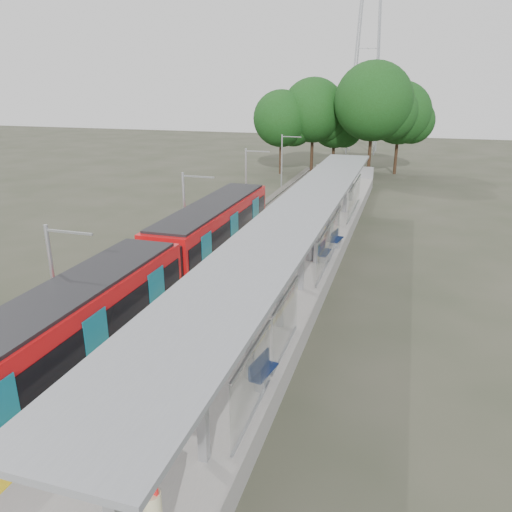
{
  "coord_description": "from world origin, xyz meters",
  "views": [
    {
      "loc": [
        6.42,
        -7.8,
        10.38
      ],
      "look_at": [
        -0.38,
        14.44,
        2.3
      ],
      "focal_mm": 35.0,
      "sensor_mm": 36.0,
      "label": 1
    }
  ],
  "objects_px": {
    "bench_far": "(336,238)",
    "bench_near": "(262,369)",
    "bench_mid": "(323,251)",
    "litter_bin": "(310,251)",
    "train": "(158,269)",
    "info_pillar_far": "(327,227)"
  },
  "relations": [
    {
      "from": "bench_near",
      "to": "bench_far",
      "type": "relative_size",
      "value": 1.01
    },
    {
      "from": "bench_near",
      "to": "litter_bin",
      "type": "relative_size",
      "value": 1.38
    },
    {
      "from": "litter_bin",
      "to": "bench_mid",
      "type": "bearing_deg",
      "value": 17.24
    },
    {
      "from": "bench_near",
      "to": "litter_bin",
      "type": "xyz_separation_m",
      "value": [
        -0.83,
        12.42,
        0.02
      ]
    },
    {
      "from": "train",
      "to": "bench_near",
      "type": "bearing_deg",
      "value": -41.57
    },
    {
      "from": "bench_mid",
      "to": "bench_far",
      "type": "bearing_deg",
      "value": 88.04
    },
    {
      "from": "train",
      "to": "bench_far",
      "type": "height_order",
      "value": "train"
    },
    {
      "from": "train",
      "to": "bench_far",
      "type": "relative_size",
      "value": 19.59
    },
    {
      "from": "bench_far",
      "to": "bench_near",
      "type": "bearing_deg",
      "value": -81.76
    },
    {
      "from": "bench_near",
      "to": "info_pillar_far",
      "type": "distance_m",
      "value": 17.08
    },
    {
      "from": "bench_mid",
      "to": "bench_far",
      "type": "relative_size",
      "value": 1.05
    },
    {
      "from": "train",
      "to": "bench_mid",
      "type": "relative_size",
      "value": 18.73
    },
    {
      "from": "litter_bin",
      "to": "train",
      "type": "bearing_deg",
      "value": -134.32
    },
    {
      "from": "bench_near",
      "to": "bench_mid",
      "type": "relative_size",
      "value": 0.97
    },
    {
      "from": "info_pillar_far",
      "to": "litter_bin",
      "type": "bearing_deg",
      "value": -95.18
    },
    {
      "from": "bench_near",
      "to": "bench_mid",
      "type": "height_order",
      "value": "bench_mid"
    },
    {
      "from": "bench_far",
      "to": "litter_bin",
      "type": "distance_m",
      "value": 3.14
    },
    {
      "from": "info_pillar_far",
      "to": "litter_bin",
      "type": "xyz_separation_m",
      "value": [
        -0.2,
        -4.64,
        -0.17
      ]
    },
    {
      "from": "bench_far",
      "to": "info_pillar_far",
      "type": "relative_size",
      "value": 0.9
    },
    {
      "from": "train",
      "to": "info_pillar_far",
      "type": "bearing_deg",
      "value": 59.95
    },
    {
      "from": "train",
      "to": "info_pillar_far",
      "type": "height_order",
      "value": "train"
    },
    {
      "from": "train",
      "to": "bench_mid",
      "type": "height_order",
      "value": "train"
    }
  ]
}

